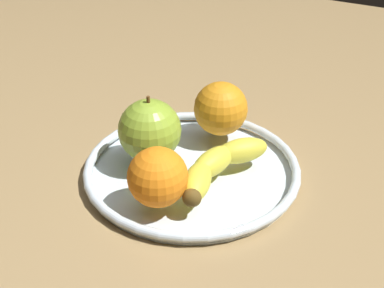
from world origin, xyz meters
TOP-DOWN VIEW (x-y plane):
  - ground_plane at (0.00, 0.00)cm, footprint 156.27×156.27cm
  - fruit_bowl at (0.00, 0.00)cm, footprint 28.09×28.09cm
  - banana at (1.10, 4.00)cm, footprint 16.58×8.23cm
  - apple at (1.04, -5.52)cm, footprint 8.16×8.16cm
  - orange_back_right at (-8.83, 0.40)cm, footprint 7.47×7.47cm
  - orange_front_right at (8.76, -0.33)cm, footprint 7.07×7.07cm

SIDE VIEW (x-z plane):
  - ground_plane at x=0.00cm, z-range -4.00..0.00cm
  - fruit_bowl at x=0.00cm, z-range 0.02..1.82cm
  - banana at x=1.10cm, z-range 1.80..5.02cm
  - orange_front_right at x=8.76cm, z-range 1.80..8.87cm
  - orange_back_right at x=-8.83cm, z-range 1.80..9.27cm
  - apple at x=1.04cm, z-range 1.40..10.36cm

